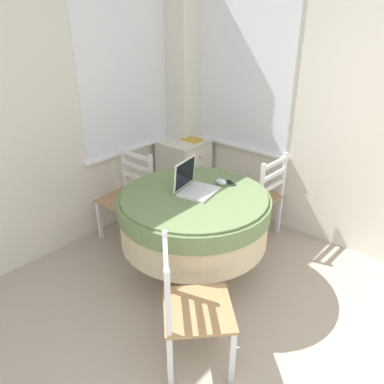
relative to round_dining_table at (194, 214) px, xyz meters
name	(u,v)px	position (x,y,z in m)	size (l,w,h in m)	color
corner_room_shell	(200,120)	(0.29, 0.18, 0.69)	(4.62, 4.84, 2.55)	silver
round_dining_table	(194,214)	(0.00, 0.00, 0.00)	(1.22, 1.22, 0.77)	#4C3D2D
laptop	(194,185)	(0.04, 0.04, 0.23)	(0.35, 0.32, 0.26)	white
computer_mouse	(221,182)	(0.29, -0.05, 0.20)	(0.06, 0.10, 0.05)	white
cell_phone	(230,183)	(0.36, -0.09, 0.18)	(0.09, 0.12, 0.01)	#2D2D33
dining_chair_near_back_window	(128,197)	(0.06, 0.90, -0.16)	(0.44, 0.45, 0.88)	#A87F51
dining_chair_near_right_window	(259,197)	(0.89, -0.07, -0.16)	(0.45, 0.44, 0.88)	#A87F51
dining_chair_camera_near	(191,309)	(-0.70, -0.57, -0.16)	(0.61, 0.61, 0.88)	#A87F51
corner_cabinet	(184,172)	(0.97, 0.97, -0.21)	(0.51, 0.49, 0.77)	silver
book_on_cabinet	(192,139)	(1.03, 0.90, 0.19)	(0.13, 0.21, 0.02)	gold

